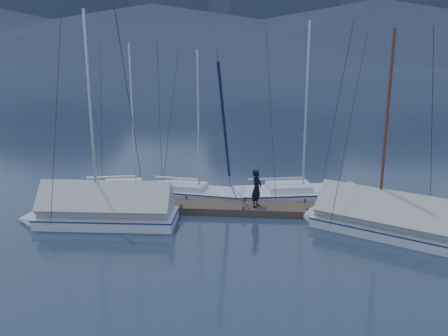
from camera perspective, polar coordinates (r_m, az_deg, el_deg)
The scene contains 9 objects.
ground at distance 21.65m, azimuth -0.48°, elevation -6.97°, with size 1000.00×1000.00×0.00m, color #162233.
dock at distance 23.48m, azimuth 0.00°, elevation -4.95°, with size 18.00×1.50×0.54m.
mooring_posts at distance 23.45m, azimuth -1.22°, elevation -4.36°, with size 15.12×1.52×0.35m.
sailboat_open_left at distance 26.65m, azimuth -9.52°, elevation -2.67°, with size 6.95×3.39×8.86m.
sailboat_open_mid at distance 25.55m, azimuth -2.01°, elevation -3.24°, with size 6.67×3.01×8.54m.
sailboat_open_right at distance 25.92m, azimuth 10.54°, elevation -3.16°, with size 7.87×3.72×10.05m.
sailboat_covered_near at distance 21.91m, azimuth 17.67°, elevation -6.09°, with size 7.50×5.49×9.55m.
sailboat_covered_far at distance 22.56m, azimuth -15.29°, elevation -5.24°, with size 7.45×3.14×10.34m.
person at distance 22.88m, azimuth 3.95°, elevation -2.46°, with size 0.68×0.44×1.85m, color black.
Camera 1 is at (1.99, -20.06, 7.89)m, focal length 38.00 mm.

